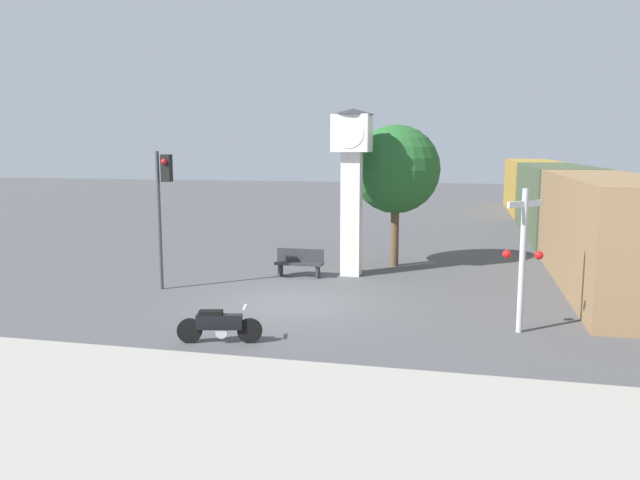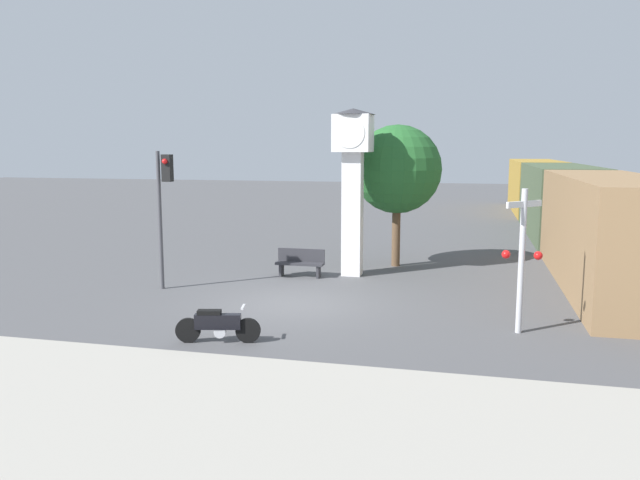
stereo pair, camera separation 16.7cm
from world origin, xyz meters
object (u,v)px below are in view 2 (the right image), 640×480
at_px(freight_train, 559,201).
at_px(traffic_light, 164,195).
at_px(clock_tower, 353,166).
at_px(street_tree, 397,170).
at_px(railroad_crossing_signal, 522,255).
at_px(bench, 300,262).
at_px(motorcycle, 218,325).

bearing_deg(freight_train, traffic_light, -130.88).
relative_size(clock_tower, street_tree, 1.09).
height_order(freight_train, railroad_crossing_signal, freight_train).
height_order(freight_train, bench, freight_train).
bearing_deg(street_tree, bench, -137.48).
distance_m(motorcycle, railroad_crossing_signal, 7.05).
xyz_separation_m(clock_tower, railroad_crossing_signal, (4.99, -5.62, -1.81)).
bearing_deg(traffic_light, clock_tower, 33.67).
relative_size(traffic_light, railroad_crossing_signal, 1.24).
bearing_deg(railroad_crossing_signal, motorcycle, -160.31).
distance_m(traffic_light, bench, 5.01).
height_order(clock_tower, freight_train, clock_tower).
distance_m(traffic_light, railroad_crossing_signal, 10.37).
height_order(motorcycle, railroad_crossing_signal, railroad_crossing_signal).
bearing_deg(motorcycle, railroad_crossing_signal, 6.54).
relative_size(clock_tower, freight_train, 0.16).
bearing_deg(clock_tower, traffic_light, -146.33).
height_order(clock_tower, railroad_crossing_signal, clock_tower).
bearing_deg(motorcycle, traffic_light, 115.03).
bearing_deg(bench, clock_tower, 22.38).
xyz_separation_m(freight_train, street_tree, (-6.73, -9.74, 1.78)).
bearing_deg(clock_tower, railroad_crossing_signal, -48.40).
relative_size(motorcycle, clock_tower, 0.33).
relative_size(clock_tower, railroad_crossing_signal, 1.65).
distance_m(clock_tower, bench, 3.61).
bearing_deg(bench, railroad_crossing_signal, -36.82).
height_order(clock_tower, bench, clock_tower).
distance_m(freight_train, street_tree, 11.97).
height_order(freight_train, traffic_light, traffic_light).
xyz_separation_m(railroad_crossing_signal, street_tree, (-3.75, 7.57, 1.64)).
xyz_separation_m(freight_train, traffic_light, (-13.06, -15.09, 1.16)).
relative_size(traffic_light, bench, 2.60).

